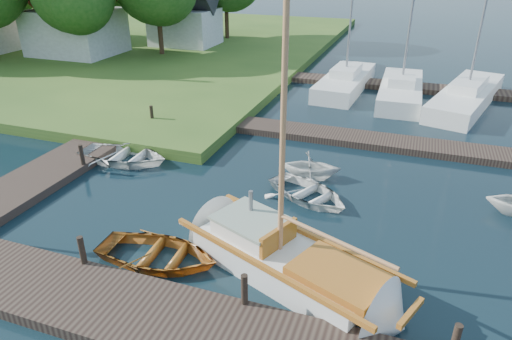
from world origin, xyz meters
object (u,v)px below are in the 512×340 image
(mooring_post_1, at_px, (82,250))
(mooring_post_4, at_px, (82,155))
(mooring_post_3, at_px, (456,340))
(tender_c, at_px, (309,190))
(tender_a, at_px, (123,153))
(marina_boat_1, at_px, (345,80))
(house_c, at_px, (185,18))
(sailboat, at_px, (290,264))
(marina_boat_2, at_px, (401,89))
(mooring_post_5, at_px, (152,114))
(marina_boat_3, at_px, (467,95))
(tender_b, at_px, (311,164))
(dinghy, at_px, (157,251))
(house_a, at_px, (74,20))
(mooring_post_2, at_px, (244,289))

(mooring_post_1, bearing_deg, mooring_post_4, 128.66)
(mooring_post_3, height_order, tender_c, mooring_post_3)
(tender_a, height_order, marina_boat_1, marina_boat_1)
(house_c, bearing_deg, sailboat, -57.50)
(marina_boat_2, xyz_separation_m, house_c, (-17.77, 8.19, 2.02))
(mooring_post_5, height_order, marina_boat_3, marina_boat_3)
(mooring_post_3, distance_m, house_c, 33.65)
(tender_a, distance_m, tender_b, 7.46)
(tender_a, bearing_deg, sailboat, -121.74)
(mooring_post_3, bearing_deg, mooring_post_1, 180.00)
(tender_b, xyz_separation_m, marina_boat_1, (-0.81, 12.28, 0.00))
(tender_b, relative_size, tender_c, 0.70)
(mooring_post_3, xyz_separation_m, marina_boat_2, (-2.23, 18.81, -0.13))
(dinghy, distance_m, marina_boat_2, 18.52)
(dinghy, xyz_separation_m, house_c, (-12.57, 25.96, 2.23))
(mooring_post_3, xyz_separation_m, tender_a, (-12.06, 6.26, -0.32))
(house_c, bearing_deg, tender_b, -52.04)
(tender_a, distance_m, house_a, 20.45)
(tender_a, bearing_deg, mooring_post_1, -156.47)
(sailboat, relative_size, house_a, 1.56)
(sailboat, bearing_deg, mooring_post_5, 160.15)
(marina_boat_3, bearing_deg, mooring_post_1, 166.92)
(tender_a, distance_m, marina_boat_3, 18.32)
(sailboat, bearing_deg, mooring_post_4, -177.49)
(tender_a, relative_size, marina_boat_3, 0.32)
(mooring_post_5, relative_size, house_c, 0.15)
(marina_boat_2, bearing_deg, dinghy, 162.47)
(tender_c, distance_m, house_c, 26.42)
(sailboat, xyz_separation_m, marina_boat_2, (1.64, 17.12, 0.22))
(mooring_post_1, bearing_deg, marina_boat_3, 61.55)
(tender_c, bearing_deg, mooring_post_2, -152.61)
(mooring_post_3, bearing_deg, marina_boat_1, 105.63)
(mooring_post_1, distance_m, marina_boat_3, 21.46)
(sailboat, relative_size, marina_boat_3, 0.85)
(tender_a, xyz_separation_m, tender_c, (7.67, -0.45, -0.06))
(tender_c, bearing_deg, mooring_post_5, 92.49)
(tender_b, height_order, marina_boat_2, marina_boat_2)
(marina_boat_3, relative_size, house_a, 1.84)
(tender_a, distance_m, house_c, 22.31)
(mooring_post_4, relative_size, sailboat, 0.08)
(mooring_post_4, bearing_deg, tender_a, 53.43)
(marina_boat_2, bearing_deg, house_a, 83.53)
(mooring_post_5, bearing_deg, tender_b, -17.48)
(house_c, bearing_deg, marina_boat_3, -20.97)
(mooring_post_3, bearing_deg, tender_b, 122.46)
(mooring_post_1, distance_m, mooring_post_2, 4.50)
(mooring_post_5, relative_size, sailboat, 0.08)
(tender_b, bearing_deg, marina_boat_2, -20.64)
(tender_a, bearing_deg, mooring_post_3, -119.98)
(mooring_post_1, height_order, mooring_post_4, same)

